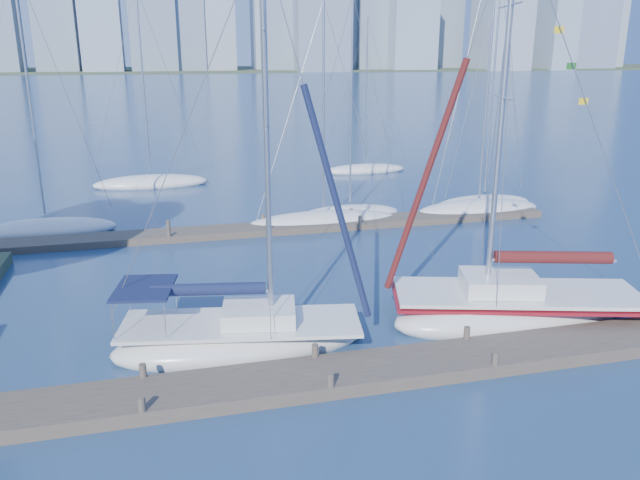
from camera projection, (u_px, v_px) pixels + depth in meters
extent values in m
plane|color=navy|center=(322.00, 383.00, 18.07)|extent=(700.00, 700.00, 0.00)
cube|color=#443932|center=(323.00, 377.00, 18.01)|extent=(26.00, 2.00, 0.40)
cube|color=#443932|center=(284.00, 228.00, 33.33)|extent=(30.00, 1.80, 0.36)
cube|color=#38472D|center=(164.00, 70.00, 314.86)|extent=(800.00, 100.00, 1.50)
ellipsoid|color=silver|center=(242.00, 342.00, 20.05)|extent=(8.51, 4.08, 1.43)
cube|color=silver|center=(241.00, 323.00, 19.86)|extent=(7.88, 3.77, 0.11)
cube|color=silver|center=(259.00, 313.00, 19.80)|extent=(2.56, 2.12, 0.53)
cylinder|color=silver|center=(267.00, 144.00, 18.26)|extent=(0.17, 0.17, 11.32)
cylinder|color=silver|center=(208.00, 292.00, 19.47)|extent=(3.82, 0.78, 0.10)
cylinder|color=#101A37|center=(208.00, 289.00, 19.44)|extent=(3.57, 1.01, 0.38)
cube|color=#101A37|center=(144.00, 288.00, 19.29)|extent=(2.10, 2.54, 0.08)
ellipsoid|color=silver|center=(515.00, 313.00, 22.26)|extent=(9.68, 5.45, 1.62)
cube|color=silver|center=(517.00, 293.00, 22.04)|extent=(8.96, 5.03, 0.13)
cube|color=silver|center=(500.00, 283.00, 21.95)|extent=(3.03, 2.60, 0.59)
cylinder|color=silver|center=(501.00, 117.00, 20.29)|extent=(0.19, 0.19, 12.20)
cylinder|color=silver|center=(553.00, 260.00, 21.65)|extent=(4.22, 1.31, 0.11)
cylinder|color=#3E0D12|center=(553.00, 257.00, 21.62)|extent=(3.98, 1.52, 0.43)
cube|color=maroon|center=(517.00, 298.00, 22.09)|extent=(9.18, 5.20, 0.11)
ellipsoid|color=silver|center=(47.00, 230.00, 32.82)|extent=(7.37, 4.96, 1.18)
cylinder|color=silver|center=(29.00, 91.00, 30.75)|extent=(0.13, 0.13, 12.52)
ellipsoid|color=silver|center=(323.00, 221.00, 34.46)|extent=(8.70, 5.21, 1.14)
cylinder|color=silver|center=(323.00, 108.00, 32.68)|extent=(0.12, 0.12, 10.62)
ellipsoid|color=silver|center=(350.00, 214.00, 36.10)|extent=(6.24, 3.32, 1.02)
cylinder|color=silver|center=(351.00, 103.00, 34.27)|extent=(0.11, 0.11, 11.16)
ellipsoid|color=silver|center=(478.00, 210.00, 36.83)|extent=(8.03, 5.02, 1.26)
cylinder|color=silver|center=(490.00, 63.00, 34.40)|extent=(0.14, 0.14, 14.94)
ellipsoid|color=silver|center=(484.00, 204.00, 38.46)|extent=(6.46, 3.50, 1.07)
cylinder|color=silver|center=(493.00, 89.00, 36.45)|extent=(0.12, 0.12, 12.31)
ellipsoid|color=silver|center=(151.00, 183.00, 44.36)|extent=(8.30, 4.81, 1.21)
cylinder|color=silver|center=(143.00, 82.00, 42.33)|extent=(0.13, 0.13, 12.21)
ellipsoid|color=silver|center=(365.00, 170.00, 49.51)|extent=(6.91, 3.33, 0.97)
cylinder|color=silver|center=(366.00, 91.00, 47.74)|extent=(0.11, 0.11, 10.82)
cube|color=gray|center=(57.00, 32.00, 288.68)|extent=(15.63, 17.61, 35.64)
cube|color=#7F92A4|center=(101.00, 29.00, 270.82)|extent=(16.91, 19.81, 37.15)
cube|color=slate|center=(153.00, 34.00, 278.09)|extent=(20.09, 16.86, 33.59)
cube|color=#7F92A4|center=(269.00, 0.00, 303.26)|extent=(17.23, 17.46, 66.25)
cube|color=gray|center=(353.00, 17.00, 305.65)|extent=(15.27, 17.11, 50.29)
cube|color=#7F92A4|center=(411.00, 22.00, 298.11)|extent=(21.72, 18.80, 45.21)
cube|color=slate|center=(444.00, 20.00, 332.50)|extent=(14.88, 17.52, 50.25)
cube|color=gray|center=(502.00, 22.00, 308.80)|extent=(22.43, 23.94, 45.77)
cube|color=#7F92A4|center=(556.00, 25.00, 316.27)|extent=(14.30, 21.38, 44.41)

